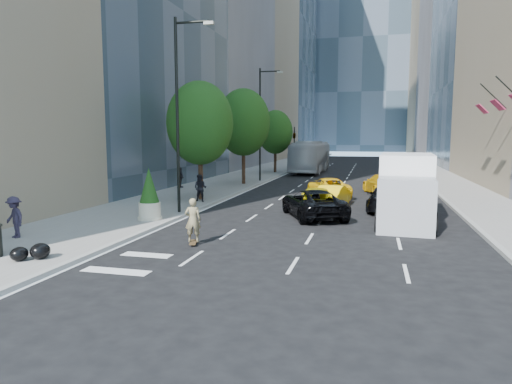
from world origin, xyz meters
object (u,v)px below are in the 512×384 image
(box_truck, at_px, (406,188))
(city_bus, at_px, (311,157))
(black_sedan_mercedes, at_px, (386,199))
(black_sedan_lincoln, at_px, (313,203))
(skateboarder, at_px, (193,223))
(planter_shrub, at_px, (149,195))

(box_truck, bearing_deg, city_bus, 109.51)
(box_truck, bearing_deg, black_sedan_mercedes, 108.06)
(black_sedan_lincoln, height_order, city_bus, city_bus)
(black_sedan_mercedes, height_order, box_truck, box_truck)
(skateboarder, bearing_deg, box_truck, -156.25)
(black_sedan_lincoln, distance_m, city_bus, 30.01)
(skateboarder, xyz_separation_m, planter_shrub, (-3.79, 3.79, 0.49))
(black_sedan_mercedes, xyz_separation_m, box_truck, (0.82, -3.15, 0.99))
(black_sedan_lincoln, xyz_separation_m, box_truck, (4.52, -0.15, 0.94))
(city_bus, bearing_deg, black_sedan_mercedes, -73.10)
(planter_shrub, bearing_deg, black_sedan_mercedes, 29.64)
(skateboarder, height_order, city_bus, city_bus)
(skateboarder, relative_size, box_truck, 0.24)
(black_sedan_lincoln, relative_size, city_bus, 0.40)
(skateboarder, height_order, box_truck, box_truck)
(black_sedan_mercedes, bearing_deg, box_truck, 109.48)
(black_sedan_mercedes, distance_m, planter_shrub, 12.89)
(black_sedan_lincoln, height_order, black_sedan_mercedes, black_sedan_lincoln)
(black_sedan_lincoln, relative_size, box_truck, 0.74)
(skateboarder, bearing_deg, planter_shrub, -61.72)
(city_bus, relative_size, planter_shrub, 5.17)
(skateboarder, relative_size, city_bus, 0.13)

